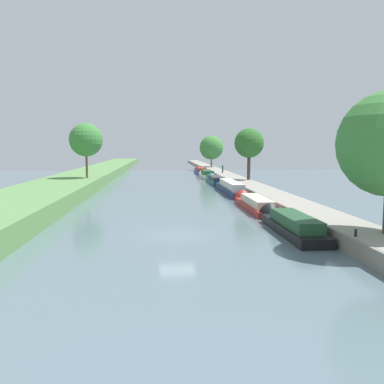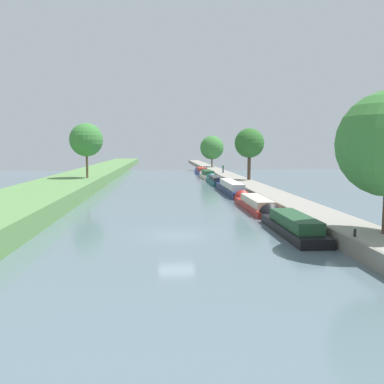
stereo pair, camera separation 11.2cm
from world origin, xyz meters
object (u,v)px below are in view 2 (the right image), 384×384
at_px(narrowboat_cream, 207,175).
at_px(mooring_bollard_near, 355,233).
at_px(narrowboat_navy, 230,188).
at_px(narrowboat_teal, 215,180).
at_px(narrowboat_blue, 201,171).
at_px(person_walking, 223,168).
at_px(narrowboat_red, 254,203).
at_px(mooring_bollard_far, 206,167).
at_px(narrowboat_black, 289,224).

xyz_separation_m(narrowboat_cream, mooring_bollard_near, (2.02, -58.06, 0.58)).
relative_size(narrowboat_navy, narrowboat_teal, 1.41).
height_order(narrowboat_blue, person_walking, person_walking).
height_order(narrowboat_navy, narrowboat_cream, narrowboat_navy).
distance_m(narrowboat_teal, person_walking, 12.08).
height_order(narrowboat_red, mooring_bollard_far, mooring_bollard_far).
bearing_deg(narrowboat_blue, narrowboat_black, -89.94).
bearing_deg(narrowboat_black, mooring_bollard_near, -74.03).
height_order(person_walking, mooring_bollard_near, person_walking).
bearing_deg(person_walking, narrowboat_red, -94.39).
xyz_separation_m(mooring_bollard_near, mooring_bollard_far, (0.00, 77.34, 0.00)).
distance_m(narrowboat_navy, narrowboat_cream, 26.18).
bearing_deg(mooring_bollard_far, narrowboat_red, -91.82).
distance_m(narrowboat_teal, mooring_bollard_near, 46.88).
relative_size(narrowboat_red, narrowboat_blue, 0.87).
height_order(narrowboat_navy, narrowboat_teal, narrowboat_navy).
bearing_deg(narrowboat_navy, mooring_bollard_far, 87.63).
relative_size(narrowboat_cream, person_walking, 6.97).
xyz_separation_m(narrowboat_black, narrowboat_cream, (-0.19, 51.65, 0.08)).
distance_m(narrowboat_red, narrowboat_teal, 29.33).
bearing_deg(narrowboat_teal, narrowboat_cream, 90.86).
xyz_separation_m(narrowboat_blue, person_walking, (3.14, -12.90, 1.28)).
bearing_deg(person_walking, mooring_bollard_far, 93.76).
bearing_deg(narrowboat_cream, narrowboat_navy, -89.68).
bearing_deg(narrowboat_black, person_walking, 86.62).
bearing_deg(narrowboat_navy, person_walking, 83.30).
bearing_deg(narrowboat_cream, narrowboat_black, -89.79).
relative_size(narrowboat_cream, mooring_bollard_far, 25.71).
bearing_deg(mooring_bollard_near, narrowboat_red, 96.21).
bearing_deg(mooring_bollard_near, mooring_bollard_far, 90.00).
xyz_separation_m(narrowboat_navy, narrowboat_cream, (-0.15, 26.18, -0.04)).
height_order(narrowboat_navy, mooring_bollard_far, narrowboat_navy).
bearing_deg(narrowboat_red, narrowboat_black, -89.64).
bearing_deg(narrowboat_cream, mooring_bollard_far, 84.00).
xyz_separation_m(narrowboat_black, narrowboat_red, (-0.07, 11.10, -0.05)).
distance_m(narrowboat_red, narrowboat_navy, 14.37).
bearing_deg(mooring_bollard_far, person_walking, -86.24).
bearing_deg(mooring_bollard_near, narrowboat_blue, 91.53).
xyz_separation_m(person_walking, mooring_bollard_near, (-1.24, -58.44, -0.65)).
height_order(narrowboat_red, narrowboat_navy, narrowboat_navy).
height_order(narrowboat_blue, mooring_bollard_near, narrowboat_blue).
relative_size(narrowboat_navy, mooring_bollard_near, 35.99).
height_order(narrowboat_teal, mooring_bollard_near, mooring_bollard_near).
bearing_deg(narrowboat_red, mooring_bollard_near, -83.79).
xyz_separation_m(narrowboat_red, person_walking, (3.15, 40.93, 1.35)).
distance_m(narrowboat_black, narrowboat_navy, 25.47).
distance_m(narrowboat_cream, mooring_bollard_near, 58.10).
distance_m(narrowboat_black, narrowboat_red, 11.10).
bearing_deg(mooring_bollard_near, narrowboat_navy, 93.37).
bearing_deg(narrowboat_black, narrowboat_cream, 90.21).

